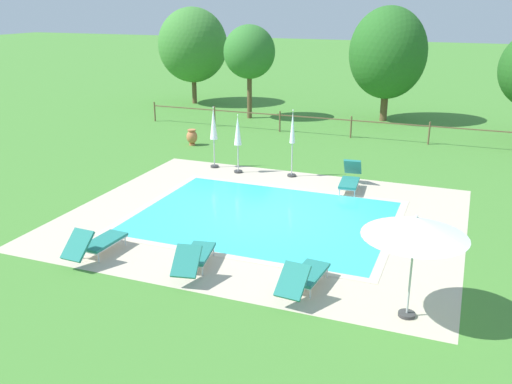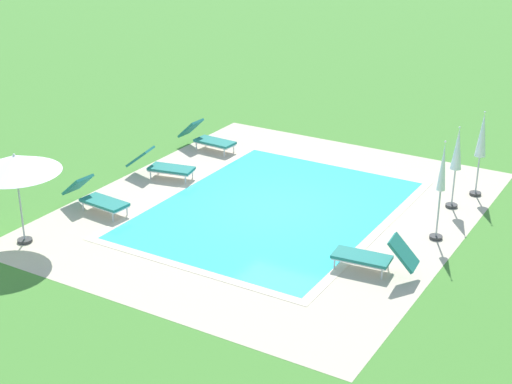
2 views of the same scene
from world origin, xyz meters
name	(u,v)px [view 1 (image 1 of 2)]	position (x,y,z in m)	size (l,w,h in m)	color
ground_plane	(264,217)	(0.00, 0.00, 0.00)	(160.00, 160.00, 0.00)	#478433
pool_deck_paving	(264,217)	(0.00, 0.00, 0.00)	(11.67, 9.82, 0.01)	beige
swimming_pool_water	(264,217)	(0.00, 0.00, 0.01)	(7.48, 5.63, 0.01)	#38C6D1
pool_coping_rim	(264,217)	(0.00, 0.00, 0.01)	(7.96, 6.11, 0.01)	beige
sun_lounger_north_near_steps	(195,256)	(-0.33, -3.90, 0.37)	(0.98, 2.07, 0.85)	#237A70
sun_lounger_north_mid	(97,243)	(-3.03, -4.13, 0.38)	(0.70, 1.97, 0.90)	#237A70
sun_lounger_north_far	(350,178)	(1.86, 3.64, 0.39)	(0.78, 1.95, 0.95)	#237A70
sun_lounger_north_end	(304,276)	(2.46, -3.94, 0.38)	(0.77, 2.02, 0.87)	#237A70
patio_umbrella_open_foreground	(415,227)	(4.78, -4.20, 2.02)	(2.13, 2.13, 2.28)	#383838
patio_umbrella_closed_row_west	(214,127)	(-3.70, 4.35, 1.62)	(0.32, 0.32, 2.42)	#383838
patio_umbrella_closed_row_mid_west	(292,135)	(-0.49, 4.30, 1.60)	(0.32, 0.32, 2.53)	#383838
patio_umbrella_closed_row_centre	(238,134)	(-2.56, 4.04, 1.50)	(0.32, 0.32, 2.26)	#383838
terracotta_urn_near_fence	(192,137)	(-6.19, 7.22, 0.39)	(0.49, 0.49, 0.73)	#C67547
perimeter_fence	(351,123)	(0.24, 11.28, 0.70)	(21.67, 0.08, 1.05)	brown
tree_far_west	(249,52)	(-6.07, 13.96, 3.60)	(2.80, 2.80, 5.06)	brown
tree_centre	(388,53)	(1.03, 15.94, 3.62)	(4.08, 4.08, 6.03)	brown
tree_east_mid	(193,45)	(-11.13, 17.09, 3.62)	(4.28, 4.28, 5.90)	brown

